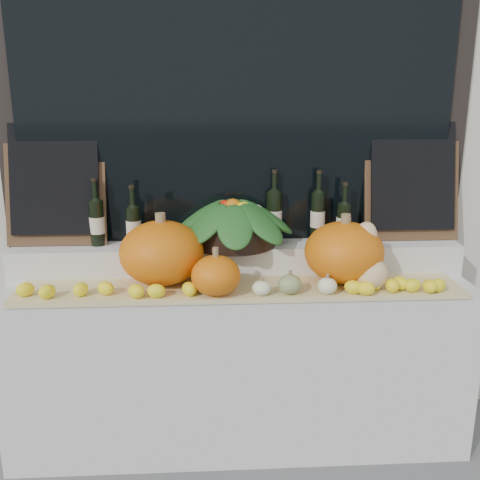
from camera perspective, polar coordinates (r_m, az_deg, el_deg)
name	(u,v)px	position (r m, az deg, el deg)	size (l,w,h in m)	color
storefront_facade	(232,10)	(3.27, -0.86, 23.33)	(7.00, 0.94, 4.50)	beige
display_sill	(239,362)	(2.85, -0.09, -12.90)	(2.30, 0.55, 0.88)	silver
rear_tier	(238,258)	(2.79, -0.26, -1.96)	(2.30, 0.25, 0.16)	silver
straw_bedding	(241,289)	(2.55, 0.06, -5.23)	(2.10, 0.32, 0.03)	tan
pumpkin_left	(162,253)	(2.57, -8.35, -1.35)	(0.40, 0.40, 0.31)	orange
pumpkin_right	(344,252)	(2.62, 11.03, -1.30)	(0.38, 0.38, 0.30)	orange
pumpkin_center	(216,275)	(2.42, -2.59, -3.80)	(0.23, 0.23, 0.18)	orange
butternut_squash	(369,263)	(2.57, 13.59, -2.39)	(0.17, 0.22, 0.30)	#EEC48C
decorative_gourds	(254,285)	(2.43, 1.51, -4.79)	(0.64, 0.13, 0.14)	#35611D
lemon_heap	(242,288)	(2.43, 0.21, -5.16)	(2.20, 0.16, 0.06)	yellow
produce_bowl	(233,222)	(2.72, -0.74, 1.97)	(0.66, 0.66, 0.25)	black
wine_bottle_far_left	(97,222)	(2.81, -15.01, 1.87)	(0.08, 0.08, 0.35)	black
wine_bottle_near_left	(134,226)	(2.76, -11.28, 1.51)	(0.08, 0.08, 0.31)	black
wine_bottle_tall	(274,216)	(2.80, 3.64, 2.61)	(0.08, 0.08, 0.38)	black
wine_bottle_near_right	(318,216)	(2.82, 8.29, 2.57)	(0.08, 0.08, 0.37)	black
wine_bottle_far_right	(343,222)	(2.82, 10.98, 1.87)	(0.08, 0.08, 0.32)	black
chalkboard_left	(55,182)	(2.87, -19.13, 5.85)	(0.50, 0.15, 0.61)	#4C331E
chalkboard_right	(412,179)	(2.96, 17.88, 6.21)	(0.50, 0.15, 0.61)	#4C331E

